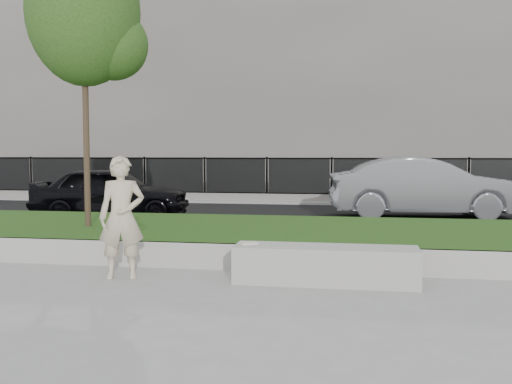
% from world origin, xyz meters
% --- Properties ---
extents(ground, '(90.00, 90.00, 0.00)m').
position_xyz_m(ground, '(0.00, 0.00, 0.00)').
color(ground, gray).
rests_on(ground, ground).
extents(grass_bank, '(34.00, 4.00, 0.40)m').
position_xyz_m(grass_bank, '(0.00, 3.00, 0.20)').
color(grass_bank, black).
rests_on(grass_bank, ground).
extents(grass_kerb, '(34.00, 0.08, 0.40)m').
position_xyz_m(grass_kerb, '(0.00, 1.04, 0.20)').
color(grass_kerb, '#A9A69E').
rests_on(grass_kerb, ground).
extents(street, '(34.00, 7.00, 0.04)m').
position_xyz_m(street, '(0.00, 8.50, 0.02)').
color(street, black).
rests_on(street, ground).
extents(far_pavement, '(34.00, 3.00, 0.12)m').
position_xyz_m(far_pavement, '(0.00, 13.00, 0.06)').
color(far_pavement, gray).
rests_on(far_pavement, ground).
extents(iron_fence, '(32.00, 0.30, 1.50)m').
position_xyz_m(iron_fence, '(0.00, 12.00, 0.54)').
color(iron_fence, slate).
rests_on(iron_fence, far_pavement).
extents(building_facade, '(34.00, 10.00, 10.00)m').
position_xyz_m(building_facade, '(0.00, 20.00, 5.00)').
color(building_facade, '#656059').
rests_on(building_facade, ground).
extents(stone_bench, '(2.47, 0.62, 0.51)m').
position_xyz_m(stone_bench, '(1.97, 0.40, 0.25)').
color(stone_bench, '#A9A69E').
rests_on(stone_bench, ground).
extents(man, '(0.72, 0.58, 1.73)m').
position_xyz_m(man, '(-0.87, 0.25, 0.86)').
color(man, beige).
rests_on(man, ground).
extents(book, '(0.29, 0.26, 0.03)m').
position_xyz_m(book, '(0.91, 0.42, 0.52)').
color(book, beige).
rests_on(book, stone_bench).
extents(young_tree, '(2.15, 2.05, 5.25)m').
position_xyz_m(young_tree, '(-2.48, 2.65, 4.22)').
color(young_tree, '#38281C').
rests_on(young_tree, grass_bank).
extents(car_dark, '(4.23, 2.22, 1.37)m').
position_xyz_m(car_dark, '(-3.90, 6.69, 0.73)').
color(car_dark, black).
rests_on(car_dark, street).
extents(car_silver, '(5.05, 2.19, 1.62)m').
position_xyz_m(car_silver, '(4.16, 8.29, 0.85)').
color(car_silver, gray).
rests_on(car_silver, street).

